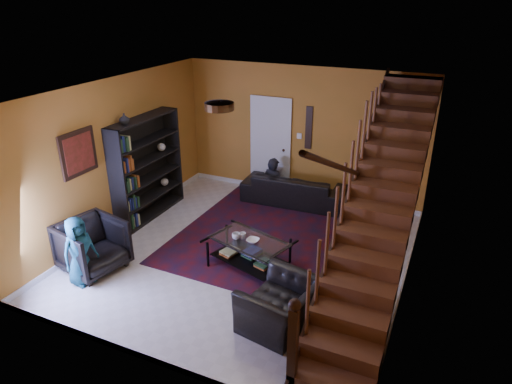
# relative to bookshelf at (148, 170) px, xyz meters

# --- Properties ---
(floor) EXTENTS (5.50, 5.50, 0.00)m
(floor) POSITION_rel_bookshelf_xyz_m (2.40, -0.60, -0.96)
(floor) COLOR beige
(floor) RESTS_ON ground
(room) EXTENTS (5.50, 5.50, 5.50)m
(room) POSITION_rel_bookshelf_xyz_m (1.07, 0.73, -0.91)
(room) COLOR #C9792C
(room) RESTS_ON ground
(staircase) EXTENTS (0.95, 5.02, 3.18)m
(staircase) POSITION_rel_bookshelf_xyz_m (4.53, -0.60, 0.43)
(staircase) COLOR brown
(staircase) RESTS_ON floor
(bookshelf) EXTENTS (0.35, 1.80, 2.00)m
(bookshelf) POSITION_rel_bookshelf_xyz_m (0.00, 0.00, 0.00)
(bookshelf) COLOR black
(bookshelf) RESTS_ON floor
(door) EXTENTS (0.82, 0.05, 2.05)m
(door) POSITION_rel_bookshelf_xyz_m (1.70, 2.12, 0.06)
(door) COLOR silver
(door) RESTS_ON floor
(framed_picture) EXTENTS (0.04, 0.74, 0.74)m
(framed_picture) POSITION_rel_bookshelf_xyz_m (-0.17, -1.50, 0.79)
(framed_picture) COLOR maroon
(framed_picture) RESTS_ON room
(wall_hanging) EXTENTS (0.14, 0.03, 0.90)m
(wall_hanging) POSITION_rel_bookshelf_xyz_m (2.55, 2.13, 0.59)
(wall_hanging) COLOR black
(wall_hanging) RESTS_ON room
(ceiling_fixture) EXTENTS (0.40, 0.40, 0.10)m
(ceiling_fixture) POSITION_rel_bookshelf_xyz_m (2.40, -1.40, 1.78)
(ceiling_fixture) COLOR #3F2814
(ceiling_fixture) RESTS_ON room
(rug) EXTENTS (3.31, 3.77, 0.02)m
(rug) POSITION_rel_bookshelf_xyz_m (2.58, 0.20, -0.96)
(rug) COLOR #420B12
(rug) RESTS_ON floor
(sofa) EXTENTS (2.19, 0.93, 0.63)m
(sofa) POSITION_rel_bookshelf_xyz_m (2.43, 1.70, -0.65)
(sofa) COLOR black
(sofa) RESTS_ON floor
(armchair_left) EXTENTS (1.10, 1.08, 0.84)m
(armchair_left) POSITION_rel_bookshelf_xyz_m (0.35, -2.02, -0.55)
(armchair_left) COLOR black
(armchair_left) RESTS_ON floor
(armchair_right) EXTENTS (1.04, 1.15, 0.66)m
(armchair_right) POSITION_rel_bookshelf_xyz_m (3.60, -2.07, -0.64)
(armchair_right) COLOR black
(armchair_right) RESTS_ON floor
(person_adult_a) EXTENTS (0.54, 0.39, 1.37)m
(person_adult_a) POSITION_rel_bookshelf_xyz_m (1.93, 1.75, -0.73)
(person_adult_a) COLOR black
(person_adult_a) RESTS_ON sofa
(person_adult_b) EXTENTS (0.64, 0.52, 1.26)m
(person_adult_b) POSITION_rel_bookshelf_xyz_m (3.90, 1.75, -0.79)
(person_adult_b) COLOR black
(person_adult_b) RESTS_ON sofa
(person_child) EXTENTS (0.46, 0.61, 1.12)m
(person_child) POSITION_rel_bookshelf_xyz_m (0.45, -2.38, -0.41)
(person_child) COLOR #1B5366
(person_child) RESTS_ON armchair_left
(coffee_table) EXTENTS (1.39, 1.05, 0.47)m
(coffee_table) POSITION_rel_bookshelf_xyz_m (2.60, -0.90, -0.69)
(coffee_table) COLOR black
(coffee_table) RESTS_ON floor
(cup_a) EXTENTS (0.15, 0.15, 0.11)m
(cup_a) POSITION_rel_bookshelf_xyz_m (2.39, -0.95, -0.44)
(cup_a) COLOR #999999
(cup_a) RESTS_ON coffee_table
(cup_b) EXTENTS (0.14, 0.14, 0.10)m
(cup_b) POSITION_rel_bookshelf_xyz_m (2.48, -0.89, -0.44)
(cup_b) COLOR #999999
(cup_b) RESTS_ON coffee_table
(bowl) EXTENTS (0.20, 0.20, 0.05)m
(bowl) POSITION_rel_bookshelf_xyz_m (2.67, -0.92, -0.47)
(bowl) COLOR #999999
(bowl) RESTS_ON coffee_table
(vase) EXTENTS (0.18, 0.18, 0.19)m
(vase) POSITION_rel_bookshelf_xyz_m (-0.00, -0.50, 1.13)
(vase) COLOR #999999
(vase) RESTS_ON bookshelf
(popcorn_bucket) EXTENTS (0.20, 0.20, 0.17)m
(popcorn_bucket) POSITION_rel_bookshelf_xyz_m (0.30, -1.91, -0.86)
(popcorn_bucket) COLOR red
(popcorn_bucket) RESTS_ON rug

